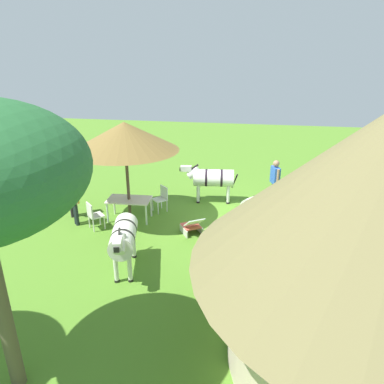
{
  "coord_description": "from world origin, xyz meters",
  "views": [
    {
      "loc": [
        -0.77,
        10.88,
        5.21
      ],
      "look_at": [
        1.11,
        0.18,
        1.0
      ],
      "focal_mm": 33.37,
      "sensor_mm": 36.0,
      "label": 1
    }
  ],
  "objects_px": {
    "patio_chair_near_lawn": "(162,197)",
    "guest_beside_umbrella": "(74,197)",
    "patio_dining_table": "(129,201)",
    "striped_lounge_chair": "(192,226)",
    "shade_umbrella": "(125,136)",
    "standing_watcher": "(275,179)",
    "zebra_toward_hut": "(123,237)",
    "patio_chair_west_end": "(93,214)",
    "zebra_by_umbrella": "(212,178)",
    "zebra_nearest_camera": "(266,204)",
    "guest_behind_table": "(70,190)"
  },
  "relations": [
    {
      "from": "patio_chair_near_lawn",
      "to": "guest_beside_umbrella",
      "type": "height_order",
      "value": "guest_beside_umbrella"
    },
    {
      "from": "patio_chair_near_lawn",
      "to": "guest_beside_umbrella",
      "type": "distance_m",
      "value": 2.94
    },
    {
      "from": "guest_beside_umbrella",
      "to": "patio_dining_table",
      "type": "bearing_deg",
      "value": 68.16
    },
    {
      "from": "patio_dining_table",
      "to": "striped_lounge_chair",
      "type": "relative_size",
      "value": 1.53
    },
    {
      "from": "shade_umbrella",
      "to": "striped_lounge_chair",
      "type": "xyz_separation_m",
      "value": [
        -2.24,
        0.65,
        -2.58
      ]
    },
    {
      "from": "standing_watcher",
      "to": "zebra_toward_hut",
      "type": "bearing_deg",
      "value": 124.0
    },
    {
      "from": "patio_chair_west_end",
      "to": "patio_dining_table",
      "type": "bearing_deg",
      "value": 90.0
    },
    {
      "from": "shade_umbrella",
      "to": "guest_beside_umbrella",
      "type": "xyz_separation_m",
      "value": [
        1.59,
        0.66,
        -1.89
      ]
    },
    {
      "from": "patio_chair_west_end",
      "to": "zebra_by_umbrella",
      "type": "height_order",
      "value": "zebra_by_umbrella"
    },
    {
      "from": "guest_beside_umbrella",
      "to": "zebra_toward_hut",
      "type": "distance_m",
      "value": 3.36
    },
    {
      "from": "patio_dining_table",
      "to": "zebra_toward_hut",
      "type": "relative_size",
      "value": 0.69
    },
    {
      "from": "guest_beside_umbrella",
      "to": "zebra_by_umbrella",
      "type": "bearing_deg",
      "value": 78.93
    },
    {
      "from": "guest_beside_umbrella",
      "to": "zebra_toward_hut",
      "type": "height_order",
      "value": "guest_beside_umbrella"
    },
    {
      "from": "standing_watcher",
      "to": "striped_lounge_chair",
      "type": "distance_m",
      "value": 3.83
    },
    {
      "from": "patio_chair_near_lawn",
      "to": "zebra_nearest_camera",
      "type": "distance_m",
      "value": 3.73
    },
    {
      "from": "shade_umbrella",
      "to": "patio_chair_west_end",
      "type": "bearing_deg",
      "value": 45.27
    },
    {
      "from": "patio_chair_near_lawn",
      "to": "striped_lounge_chair",
      "type": "xyz_separation_m",
      "value": [
        -1.36,
        1.54,
        -0.26
      ]
    },
    {
      "from": "shade_umbrella",
      "to": "guest_behind_table",
      "type": "distance_m",
      "value": 2.74
    },
    {
      "from": "patio_chair_west_end",
      "to": "guest_beside_umbrella",
      "type": "bearing_deg",
      "value": -152.39
    },
    {
      "from": "guest_beside_umbrella",
      "to": "striped_lounge_chair",
      "type": "xyz_separation_m",
      "value": [
        -3.83,
        -0.01,
        -0.69
      ]
    },
    {
      "from": "zebra_toward_hut",
      "to": "guest_beside_umbrella",
      "type": "bearing_deg",
      "value": -56.28
    },
    {
      "from": "patio_dining_table",
      "to": "striped_lounge_chair",
      "type": "xyz_separation_m",
      "value": [
        -2.24,
        0.65,
        -0.4
      ]
    },
    {
      "from": "guest_beside_umbrella",
      "to": "zebra_nearest_camera",
      "type": "bearing_deg",
      "value": 50.11
    },
    {
      "from": "patio_dining_table",
      "to": "zebra_nearest_camera",
      "type": "relative_size",
      "value": 0.76
    },
    {
      "from": "patio_dining_table",
      "to": "patio_chair_near_lawn",
      "type": "distance_m",
      "value": 1.25
    },
    {
      "from": "standing_watcher",
      "to": "zebra_nearest_camera",
      "type": "height_order",
      "value": "standing_watcher"
    },
    {
      "from": "standing_watcher",
      "to": "zebra_toward_hut",
      "type": "distance_m",
      "value": 6.35
    },
    {
      "from": "patio_chair_near_lawn",
      "to": "standing_watcher",
      "type": "relative_size",
      "value": 0.53
    },
    {
      "from": "patio_chair_west_end",
      "to": "zebra_nearest_camera",
      "type": "relative_size",
      "value": 0.47
    },
    {
      "from": "patio_chair_near_lawn",
      "to": "striped_lounge_chair",
      "type": "distance_m",
      "value": 2.07
    },
    {
      "from": "patio_dining_table",
      "to": "zebra_nearest_camera",
      "type": "height_order",
      "value": "zebra_nearest_camera"
    },
    {
      "from": "shade_umbrella",
      "to": "guest_behind_table",
      "type": "bearing_deg",
      "value": 2.56
    },
    {
      "from": "patio_chair_west_end",
      "to": "striped_lounge_chair",
      "type": "distance_m",
      "value": 3.14
    },
    {
      "from": "patio_chair_near_lawn",
      "to": "standing_watcher",
      "type": "bearing_deg",
      "value": -117.91
    },
    {
      "from": "patio_dining_table",
      "to": "guest_beside_umbrella",
      "type": "height_order",
      "value": "guest_beside_umbrella"
    },
    {
      "from": "patio_dining_table",
      "to": "patio_chair_west_end",
      "type": "bearing_deg",
      "value": 45.27
    },
    {
      "from": "standing_watcher",
      "to": "zebra_nearest_camera",
      "type": "xyz_separation_m",
      "value": [
        0.36,
        2.28,
        -0.06
      ]
    },
    {
      "from": "guest_beside_umbrella",
      "to": "guest_behind_table",
      "type": "xyz_separation_m",
      "value": [
        0.42,
        -0.57,
        0.02
      ]
    },
    {
      "from": "patio_dining_table",
      "to": "zebra_by_umbrella",
      "type": "distance_m",
      "value": 3.25
    },
    {
      "from": "shade_umbrella",
      "to": "patio_chair_near_lawn",
      "type": "bearing_deg",
      "value": -134.82
    },
    {
      "from": "patio_dining_table",
      "to": "patio_chair_near_lawn",
      "type": "xyz_separation_m",
      "value": [
        -0.88,
        -0.88,
        -0.13
      ]
    },
    {
      "from": "zebra_nearest_camera",
      "to": "zebra_by_umbrella",
      "type": "xyz_separation_m",
      "value": [
        1.92,
        -2.22,
        -0.04
      ]
    },
    {
      "from": "guest_behind_table",
      "to": "zebra_toward_hut",
      "type": "relative_size",
      "value": 0.76
    },
    {
      "from": "standing_watcher",
      "to": "zebra_by_umbrella",
      "type": "relative_size",
      "value": 0.79
    },
    {
      "from": "shade_umbrella",
      "to": "zebra_toward_hut",
      "type": "relative_size",
      "value": 1.61
    },
    {
      "from": "guest_behind_table",
      "to": "zebra_toward_hut",
      "type": "height_order",
      "value": "guest_behind_table"
    },
    {
      "from": "guest_behind_table",
      "to": "zebra_nearest_camera",
      "type": "relative_size",
      "value": 0.84
    },
    {
      "from": "zebra_by_umbrella",
      "to": "patio_chair_west_end",
      "type": "bearing_deg",
      "value": 124.94
    },
    {
      "from": "zebra_by_umbrella",
      "to": "shade_umbrella",
      "type": "bearing_deg",
      "value": 123.24
    },
    {
      "from": "zebra_by_umbrella",
      "to": "standing_watcher",
      "type": "bearing_deg",
      "value": -94.54
    }
  ]
}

